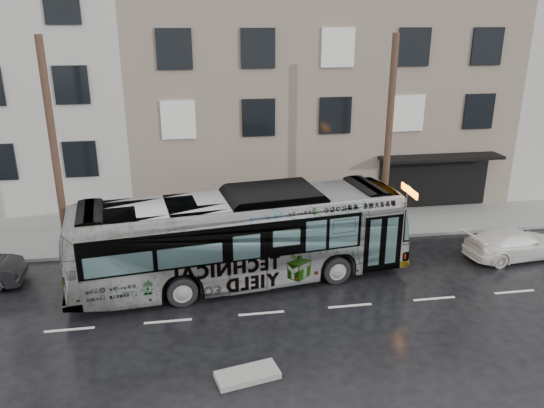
{
  "coord_description": "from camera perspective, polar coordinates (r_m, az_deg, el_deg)",
  "views": [
    {
      "loc": [
        -2.21,
        -18.48,
        9.71
      ],
      "look_at": [
        1.18,
        2.5,
        2.24
      ],
      "focal_mm": 35.0,
      "sensor_mm": 36.0,
      "label": 1
    }
  ],
  "objects": [
    {
      "name": "sidewalk",
      "position": [
        25.38,
        -3.51,
        -2.98
      ],
      "size": [
        90.0,
        3.6,
        0.15
      ],
      "primitive_type": "cube",
      "color": "gray",
      "rests_on": "ground"
    },
    {
      "name": "utility_pole_rear",
      "position": [
        22.97,
        -22.35,
        5.18
      ],
      "size": [
        0.3,
        0.3,
        9.0
      ],
      "primitive_type": "cylinder",
      "color": "#503528",
      "rests_on": "sidewalk"
    },
    {
      "name": "ground",
      "position": [
        20.99,
        -2.12,
        -8.2
      ],
      "size": [
        120.0,
        120.0,
        0.0
      ],
      "primitive_type": "plane",
      "color": "black",
      "rests_on": "ground"
    },
    {
      "name": "white_sedan",
      "position": [
        24.88,
        24.64,
        -3.87
      ],
      "size": [
        4.61,
        2.3,
        1.28
      ],
      "primitive_type": "imported",
      "rotation": [
        0.0,
        0.0,
        1.69
      ],
      "color": "silver",
      "rests_on": "ground"
    },
    {
      "name": "bus",
      "position": [
        20.29,
        -3.33,
        -3.6
      ],
      "size": [
        13.24,
        4.71,
        3.61
      ],
      "primitive_type": "imported",
      "rotation": [
        0.0,
        0.0,
        1.7
      ],
      "color": "#B2B2B2",
      "rests_on": "ground"
    },
    {
      "name": "sign_post",
      "position": [
        25.31,
        14.19,
        -0.54
      ],
      "size": [
        0.06,
        0.06,
        2.4
      ],
      "primitive_type": "cylinder",
      "color": "slate",
      "rests_on": "sidewalk"
    },
    {
      "name": "slush_pile",
      "position": [
        15.9,
        -2.66,
        -17.89
      ],
      "size": [
        1.93,
        1.16,
        0.18
      ],
      "primitive_type": "cube",
      "rotation": [
        0.0,
        0.0,
        0.21
      ],
      "color": "#A29F99",
      "rests_on": "ground"
    },
    {
      "name": "utility_pole_front",
      "position": [
        23.99,
        12.4,
        6.74
      ],
      "size": [
        0.3,
        0.3,
        9.0
      ],
      "primitive_type": "cylinder",
      "color": "#503528",
      "rests_on": "sidewalk"
    },
    {
      "name": "building_taupe",
      "position": [
        32.28,
        3.88,
        11.83
      ],
      "size": [
        20.0,
        12.0,
        11.0
      ],
      "primitive_type": "cube",
      "color": "#76655B",
      "rests_on": "ground"
    }
  ]
}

